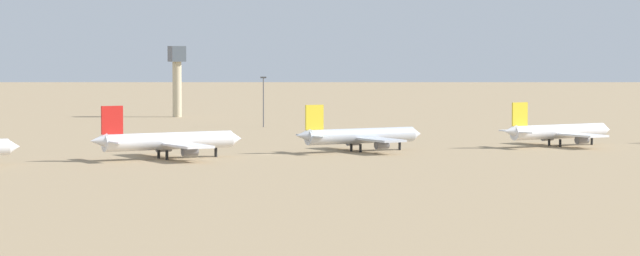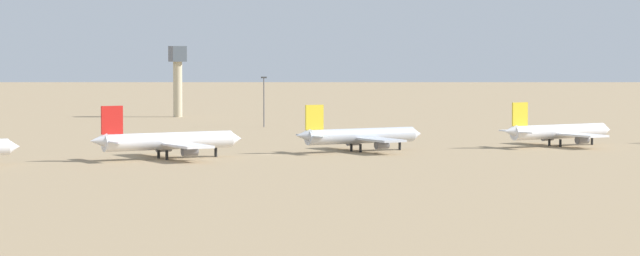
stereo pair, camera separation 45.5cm
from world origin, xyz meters
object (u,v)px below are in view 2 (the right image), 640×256
object	(u,v)px
parked_jet_yellow_3	(360,136)
parked_jet_yellow_4	(558,132)
parked_jet_red_2	(167,141)
light_pole_mid	(264,98)
control_tower	(178,74)

from	to	relation	value
parked_jet_yellow_3	parked_jet_yellow_4	distance (m)	54.16
parked_jet_red_2	light_pole_mid	distance (m)	129.42
parked_jet_red_2	parked_jet_yellow_4	distance (m)	103.67
parked_jet_yellow_4	control_tower	xyz separation A→B (m)	(-37.63, 184.23, 11.47)
parked_jet_red_2	control_tower	xyz separation A→B (m)	(66.01, 181.71, 11.19)
parked_jet_red_2	parked_jet_yellow_3	distance (m)	49.73
parked_jet_red_2	parked_jet_yellow_3	size ratio (longest dim) A/B	1.06
control_tower	light_pole_mid	size ratio (longest dim) A/B	1.60
control_tower	light_pole_mid	xyz separation A→B (m)	(3.14, -72.43, -6.12)
parked_jet_yellow_4	control_tower	size ratio (longest dim) A/B	1.38
parked_jet_yellow_3	parked_jet_yellow_4	world-z (taller)	parked_jet_yellow_3
parked_jet_yellow_3	parked_jet_yellow_4	size ratio (longest dim) A/B	1.01
parked_jet_yellow_3	control_tower	bearing A→B (deg)	80.63
light_pole_mid	control_tower	bearing A→B (deg)	92.49
parked_jet_yellow_4	light_pole_mid	distance (m)	117.12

